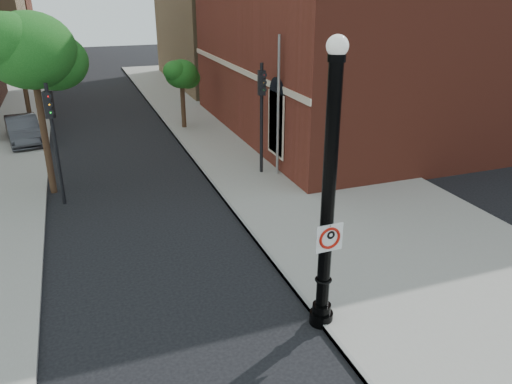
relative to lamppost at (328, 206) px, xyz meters
name	(u,v)px	position (x,y,z in m)	size (l,w,h in m)	color
ground	(224,322)	(-2.09, 0.78, -2.94)	(120.00, 120.00, 0.00)	black
sidewalk_right	(289,160)	(3.91, 10.78, -2.88)	(8.00, 60.00, 0.12)	gray
curb_edge	(202,170)	(-0.04, 10.78, -2.87)	(0.10, 60.00, 0.14)	gray
brick_wall_building	(435,5)	(13.91, 14.78, 3.31)	(22.30, 16.30, 12.50)	maroon
lamppost	(328,206)	(0.00, 0.00, 0.00)	(0.54, 0.54, 6.38)	black
no_parking_sign	(330,238)	(0.00, -0.16, -0.66)	(0.63, 0.08, 0.63)	white
parked_car	(23,130)	(-7.21, 17.80, -2.28)	(1.41, 4.04, 1.33)	#2F3035
traffic_signal_left	(52,125)	(-5.47, 9.26, -0.07)	(0.33, 0.38, 4.27)	black
traffic_signal_right	(262,101)	(2.18, 9.61, 0.09)	(0.32, 0.39, 4.50)	black
utility_pole	(278,109)	(2.71, 9.23, -0.17)	(0.11, 0.11, 5.55)	#999999
street_tree_a	(32,52)	(-5.79, 10.57, 2.16)	(3.59, 3.24, 6.46)	#331F14
street_tree_b	(19,52)	(-6.98, 20.48, 1.10)	(2.84, 2.57, 5.12)	#331F14
street_tree_c	(182,75)	(0.77, 17.69, -0.05)	(2.05, 1.85, 3.69)	#331F14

